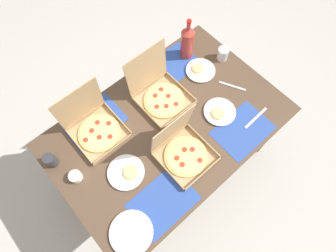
# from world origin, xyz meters

# --- Properties ---
(ground_plane) EXTENTS (6.00, 6.00, 0.00)m
(ground_plane) POSITION_xyz_m (0.00, 0.00, 0.00)
(ground_plane) COLOR beige
(dining_table) EXTENTS (1.48, 0.97, 0.76)m
(dining_table) POSITION_xyz_m (0.00, 0.00, 0.65)
(dining_table) COLOR #3F3328
(dining_table) RESTS_ON ground_plane
(placemat_near_left) EXTENTS (0.36, 0.26, 0.00)m
(placemat_near_left) POSITION_xyz_m (-0.33, -0.34, 0.76)
(placemat_near_left) COLOR #2D4C9E
(placemat_near_left) RESTS_ON dining_table
(placemat_near_right) EXTENTS (0.36, 0.26, 0.00)m
(placemat_near_right) POSITION_xyz_m (0.33, -0.34, 0.76)
(placemat_near_right) COLOR #2D4C9E
(placemat_near_right) RESTS_ON dining_table
(placemat_far_left) EXTENTS (0.36, 0.26, 0.00)m
(placemat_far_left) POSITION_xyz_m (-0.33, 0.34, 0.76)
(placemat_far_left) COLOR #2D4C9E
(placemat_far_left) RESTS_ON dining_table
(placemat_far_right) EXTENTS (0.36, 0.26, 0.00)m
(placemat_far_right) POSITION_xyz_m (0.33, 0.34, 0.76)
(placemat_far_right) COLOR #2D4C9E
(placemat_far_right) RESTS_ON dining_table
(pizza_box_center) EXTENTS (0.30, 0.30, 0.34)m
(pizza_box_center) POSITION_xyz_m (-0.36, 0.28, 0.81)
(pizza_box_center) COLOR tan
(pizza_box_center) RESTS_ON dining_table
(pizza_box_corner_left) EXTENTS (0.31, 0.33, 0.34)m
(pizza_box_corner_left) POSITION_xyz_m (0.10, 0.19, 0.81)
(pizza_box_corner_left) COLOR tan
(pizza_box_corner_left) RESTS_ON dining_table
(pizza_box_corner_right) EXTENTS (0.30, 0.30, 0.33)m
(pizza_box_corner_right) POSITION_xyz_m (-0.06, -0.20, 0.81)
(pizza_box_corner_right) COLOR tan
(pizza_box_corner_right) RESTS_ON dining_table
(plate_far_left) EXTENTS (0.24, 0.24, 0.02)m
(plate_far_left) POSITION_xyz_m (-0.57, -0.35, 0.77)
(plate_far_left) COLOR white
(plate_far_left) RESTS_ON dining_table
(plate_near_left) EXTENTS (0.21, 0.21, 0.03)m
(plate_near_left) POSITION_xyz_m (0.31, -0.15, 0.77)
(plate_near_left) COLOR white
(plate_near_left) RESTS_ON dining_table
(plate_middle) EXTENTS (0.21, 0.21, 0.03)m
(plate_middle) POSITION_xyz_m (0.45, 0.17, 0.77)
(plate_middle) COLOR white
(plate_middle) RESTS_ON dining_table
(plate_far_right) EXTENTS (0.22, 0.22, 0.03)m
(plate_far_right) POSITION_xyz_m (-0.38, -0.07, 0.77)
(plate_far_right) COLOR white
(plate_far_right) RESTS_ON dining_table
(soda_bottle) EXTENTS (0.09, 0.09, 0.32)m
(soda_bottle) POSITION_xyz_m (0.47, 0.34, 0.89)
(soda_bottle) COLOR #B2382D
(soda_bottle) RESTS_ON dining_table
(cup_clear_right) EXTENTS (0.08, 0.08, 0.09)m
(cup_clear_right) POSITION_xyz_m (0.64, 0.15, 0.81)
(cup_clear_right) COLOR silver
(cup_clear_right) RESTS_ON dining_table
(cup_red) EXTENTS (0.07, 0.07, 0.09)m
(cup_red) POSITION_xyz_m (-0.67, 0.27, 0.81)
(cup_red) COLOR #333338
(cup_red) RESTS_ON dining_table
(condiment_bowl) EXTENTS (0.07, 0.07, 0.04)m
(condiment_bowl) POSITION_xyz_m (-0.62, 0.10, 0.79)
(condiment_bowl) COLOR white
(condiment_bowl) RESTS_ON dining_table
(knife_by_far_left) EXTENTS (0.21, 0.02, 0.00)m
(knife_by_far_left) POSITION_xyz_m (0.46, -0.33, 0.77)
(knife_by_far_left) COLOR #B7B7BC
(knife_by_far_left) RESTS_ON dining_table
(fork_by_near_left) EXTENTS (0.10, 0.18, 0.00)m
(fork_by_near_left) POSITION_xyz_m (0.53, -0.07, 0.77)
(fork_by_near_left) COLOR #B7B7BC
(fork_by_near_left) RESTS_ON dining_table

